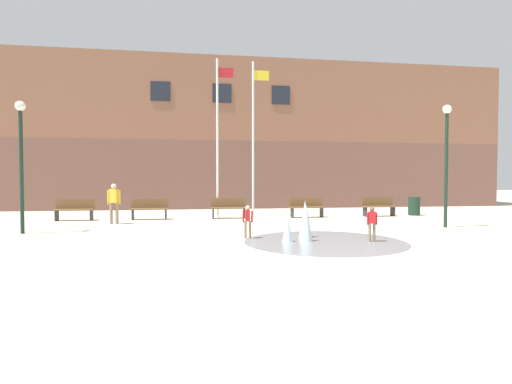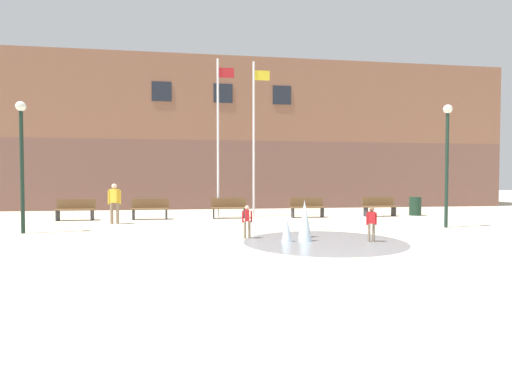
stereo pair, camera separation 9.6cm
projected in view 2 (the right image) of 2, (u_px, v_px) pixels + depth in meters
The scene contains 16 objects.
ground_plane at pixel (288, 285), 6.66m from camera, with size 100.00×100.00×0.00m, color #BCB299.
library_building at pixel (220, 138), 26.28m from camera, with size 36.00×6.05×8.99m.
splash_fountain at pixel (308, 228), 11.53m from camera, with size 4.58×4.58×1.14m.
park_bench_far_left at pixel (76, 209), 17.07m from camera, with size 1.60×0.44×0.91m.
park_bench_left_of_flagpoles at pixel (150, 208), 17.50m from camera, with size 1.60×0.44×0.91m.
park_bench_center at pixel (229, 208), 18.02m from camera, with size 1.60×0.44×0.91m.
park_bench_under_right_flagpole at pixel (307, 207), 18.41m from camera, with size 1.60×0.44×0.91m.
park_bench_far_right at pixel (379, 206), 18.95m from camera, with size 1.60×0.44×0.91m.
child_in_fountain at pixel (371, 221), 11.22m from camera, with size 0.31×0.20×0.99m.
adult_in_red at pixel (114, 200), 15.70m from camera, with size 0.50×0.33×1.59m.
child_with_pink_shirt at pixel (247, 219), 11.87m from camera, with size 0.31×0.22×0.99m.
flagpole_left at pixel (219, 133), 18.34m from camera, with size 0.80×0.10×7.28m.
flagpole_right at pixel (254, 134), 18.58m from camera, with size 0.80×0.10×7.22m.
lamp_post_left_lane at pixel (22, 148), 12.91m from camera, with size 0.32×0.32×4.28m.
lamp_post_right_lane at pixel (447, 149), 14.48m from camera, with size 0.32×0.32×4.47m.
trash_can at pixel (415, 206), 19.41m from camera, with size 0.56×0.56×0.90m, color #193323.
Camera 2 is at (-1.49, -6.46, 1.78)m, focal length 28.00 mm.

